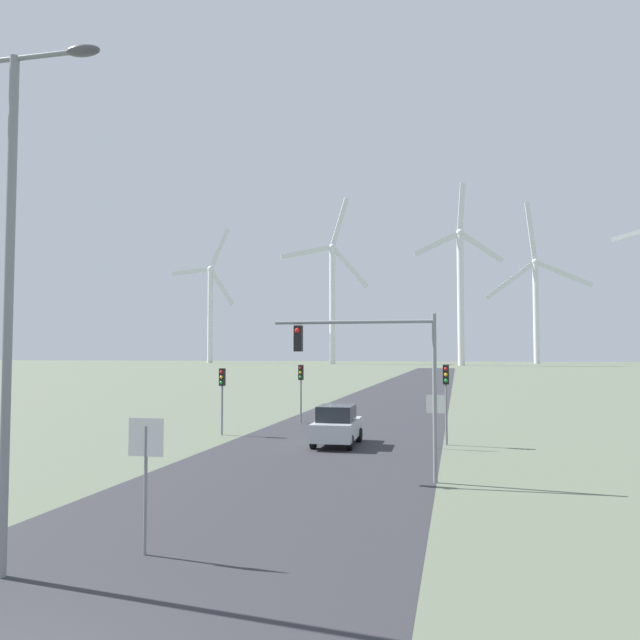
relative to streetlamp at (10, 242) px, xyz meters
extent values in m
cube|color=#2D2D33|center=(2.75, 43.92, -6.37)|extent=(10.00, 240.00, 0.01)
cylinder|color=gray|center=(0.00, 0.00, -1.34)|extent=(0.18, 0.18, 10.08)
cylinder|color=gray|center=(0.00, 0.00, 3.65)|extent=(3.02, 0.10, 0.10)
ellipsoid|color=#4C4C51|center=(1.51, 0.00, 3.65)|extent=(0.70, 0.32, 0.20)
cylinder|color=gray|center=(2.01, 1.77, -5.04)|extent=(0.07, 0.07, 2.68)
cube|color=white|center=(2.01, 1.75, -3.93)|extent=(0.81, 0.01, 0.81)
cube|color=red|center=(2.01, 1.77, -3.93)|extent=(0.76, 0.02, 0.76)
cylinder|color=gray|center=(7.48, 17.81, -5.28)|extent=(0.07, 0.07, 2.19)
cube|color=white|center=(7.48, 17.80, -4.42)|extent=(0.81, 0.01, 0.81)
cube|color=red|center=(7.48, 17.81, -4.42)|extent=(0.76, 0.02, 0.76)
cylinder|color=gray|center=(-3.44, 20.04, -4.67)|extent=(0.11, 0.11, 3.42)
cube|color=black|center=(-3.44, 20.04, -3.40)|extent=(0.28, 0.24, 0.90)
sphere|color=red|center=(-3.44, 19.91, -3.13)|extent=(0.16, 0.16, 0.16)
sphere|color=gold|center=(-3.44, 19.91, -3.40)|extent=(0.16, 0.16, 0.16)
sphere|color=green|center=(-3.44, 19.91, -3.67)|extent=(0.16, 0.16, 0.16)
cylinder|color=gray|center=(7.93, 19.00, -4.54)|extent=(0.11, 0.11, 3.67)
cube|color=black|center=(7.93, 19.00, -3.15)|extent=(0.28, 0.24, 0.90)
sphere|color=red|center=(7.93, 18.86, -2.88)|extent=(0.16, 0.16, 0.16)
sphere|color=gold|center=(7.93, 18.86, -3.15)|extent=(0.16, 0.16, 0.16)
sphere|color=green|center=(7.93, 18.86, -3.42)|extent=(0.16, 0.16, 0.16)
cylinder|color=gray|center=(-0.78, 26.09, -4.63)|extent=(0.11, 0.11, 3.50)
cube|color=black|center=(-0.78, 26.09, -3.33)|extent=(0.28, 0.24, 0.90)
sphere|color=red|center=(-0.78, 25.96, -3.06)|extent=(0.16, 0.16, 0.16)
sphere|color=gold|center=(-0.78, 25.96, -3.33)|extent=(0.16, 0.16, 0.16)
sphere|color=green|center=(-0.78, 25.96, -3.60)|extent=(0.16, 0.16, 0.16)
cylinder|color=gray|center=(7.72, 10.45, -3.62)|extent=(0.14, 0.14, 5.52)
cylinder|color=gray|center=(5.00, 10.45, -1.10)|extent=(5.44, 0.12, 0.12)
cube|color=black|center=(3.09, 10.45, -1.65)|extent=(0.28, 0.24, 0.90)
sphere|color=red|center=(3.09, 10.31, -1.38)|extent=(0.18, 0.18, 0.18)
cube|color=#B7BCC1|center=(3.03, 17.84, -5.65)|extent=(1.91, 4.15, 0.80)
cube|color=#1E2328|center=(3.03, 17.69, -4.90)|extent=(1.62, 2.14, 0.70)
cylinder|color=black|center=(2.20, 19.11, -6.05)|extent=(0.22, 0.66, 0.66)
cylinder|color=black|center=(3.86, 19.11, -6.05)|extent=(0.22, 0.66, 0.66)
cylinder|color=black|center=(2.20, 16.57, -6.05)|extent=(0.22, 0.66, 0.66)
cylinder|color=black|center=(3.86, 16.57, -6.05)|extent=(0.22, 0.66, 0.66)
cylinder|color=silver|center=(-90.16, 227.91, 12.87)|extent=(2.20, 2.20, 38.49)
sphere|color=silver|center=(-90.16, 227.91, 32.12)|extent=(2.60, 2.60, 2.60)
cube|color=silver|center=(-99.41, 228.94, 31.43)|extent=(17.39, 2.43, 3.07)
cube|color=silver|center=(-84.95, 227.32, 24.40)|extent=(11.23, 1.74, 15.37)
cube|color=silver|center=(-86.12, 227.46, 40.51)|extent=(9.18, 1.51, 16.41)
cylinder|color=silver|center=(-37.99, 221.61, 15.94)|extent=(2.20, 2.20, 44.63)
sphere|color=silver|center=(-37.99, 221.61, 38.25)|extent=(2.60, 2.60, 2.60)
cube|color=silver|center=(-35.25, 222.99, 48.34)|extent=(6.91, 3.80, 19.45)
cube|color=silver|center=(-47.17, 217.01, 35.87)|extent=(17.82, 9.27, 6.23)
cube|color=silver|center=(-31.56, 224.84, 30.55)|extent=(13.48, 7.09, 15.68)
cylinder|color=silver|center=(9.62, 200.29, 15.68)|extent=(2.20, 2.20, 44.11)
sphere|color=silver|center=(9.62, 200.29, 37.73)|extent=(2.60, 2.60, 2.60)
cube|color=silver|center=(16.70, 201.76, 32.82)|extent=(14.20, 3.42, 10.59)
cube|color=silver|center=(10.25, 200.42, 46.45)|extent=(3.02, 1.10, 16.28)
cube|color=silver|center=(1.91, 198.69, 33.93)|extent=(15.14, 3.61, 8.67)
cylinder|color=silver|center=(38.35, 243.19, 13.43)|extent=(2.20, 2.20, 39.61)
sphere|color=silver|center=(38.35, 243.19, 33.23)|extent=(2.60, 2.60, 2.60)
cube|color=silver|center=(49.31, 245.04, 28.44)|extent=(21.54, 4.12, 10.72)
cube|color=silver|center=(36.96, 242.95, 45.26)|extent=(4.48, 1.24, 22.98)
cube|color=silver|center=(28.77, 241.57, 25.99)|extent=(19.27, 3.74, 15.14)
cube|color=silver|center=(79.29, 257.01, 45.85)|extent=(19.32, 6.27, 6.44)
camera|label=1|loc=(8.47, -10.41, -2.14)|focal=35.00mm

